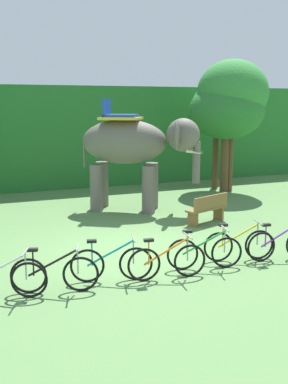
{
  "coord_description": "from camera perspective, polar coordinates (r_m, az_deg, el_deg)",
  "views": [
    {
      "loc": [
        -3.89,
        -10.15,
        3.62
      ],
      "look_at": [
        0.64,
        1.0,
        1.3
      ],
      "focal_mm": 43.01,
      "sensor_mm": 36.0,
      "label": 1
    }
  ],
  "objects": [
    {
      "name": "bike_teal",
      "position": [
        9.59,
        -4.05,
        -8.81
      ],
      "size": [
        1.67,
        0.61,
        0.92
      ],
      "color": "black",
      "rests_on": "ground"
    },
    {
      "name": "tree_left",
      "position": [
        19.26,
        10.15,
        9.72
      ],
      "size": [
        3.06,
        3.06,
        4.43
      ],
      "color": "brown",
      "rests_on": "ground"
    },
    {
      "name": "bike_green",
      "position": [
        10.34,
        7.51,
        -7.41
      ],
      "size": [
        1.67,
        0.61,
        0.92
      ],
      "color": "black",
      "rests_on": "ground"
    },
    {
      "name": "tree_far_left",
      "position": [
        19.94,
        9.03,
        10.26
      ],
      "size": [
        2.16,
        2.16,
        4.51
      ],
      "color": "brown",
      "rests_on": "ground"
    },
    {
      "name": "ground_plane",
      "position": [
        11.45,
        -1.08,
        -7.51
      ],
      "size": [
        80.0,
        80.0,
        0.0
      ],
      "primitive_type": "plane",
      "color": "#567F47"
    },
    {
      "name": "bike_white",
      "position": [
        9.18,
        -17.19,
        -10.21
      ],
      "size": [
        1.61,
        0.75,
        0.92
      ],
      "color": "black",
      "rests_on": "ground"
    },
    {
      "name": "foliage_hedge",
      "position": [
        22.58,
        -12.23,
        7.01
      ],
      "size": [
        36.0,
        6.0,
        4.37
      ],
      "primitive_type": "cube",
      "color": "#28702D",
      "rests_on": "ground"
    },
    {
      "name": "elephant",
      "position": [
        15.63,
        -1.26,
        5.7
      ],
      "size": [
        4.03,
        3.26,
        3.78
      ],
      "color": "#665E56",
      "rests_on": "ground"
    },
    {
      "name": "wooden_bench",
      "position": [
        14.19,
        7.93,
        -1.98
      ],
      "size": [
        1.55,
        0.89,
        0.89
      ],
      "color": "brown",
      "rests_on": "ground"
    },
    {
      "name": "bike_orange",
      "position": [
        9.7,
        2.87,
        -8.58
      ],
      "size": [
        1.7,
        0.52,
        0.92
      ],
      "color": "black",
      "rests_on": "ground"
    },
    {
      "name": "bike_yellow",
      "position": [
        11.01,
        11.66,
        -6.39
      ],
      "size": [
        1.68,
        0.56,
        0.92
      ],
      "color": "black",
      "rests_on": "ground"
    },
    {
      "name": "bike_black",
      "position": [
        9.19,
        -11.05,
        -9.88
      ],
      "size": [
        1.65,
        0.66,
        0.92
      ],
      "color": "black",
      "rests_on": "ground"
    },
    {
      "name": "bike_purple",
      "position": [
        11.29,
        16.55,
        -6.19
      ],
      "size": [
        1.7,
        0.52,
        0.92
      ],
      "color": "black",
      "rests_on": "ground"
    },
    {
      "name": "tree_center",
      "position": [
        19.39,
        10.92,
        11.95
      ],
      "size": [
        2.89,
        2.89,
        5.38
      ],
      "color": "brown",
      "rests_on": "ground"
    }
  ]
}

